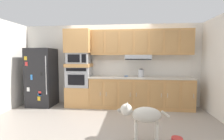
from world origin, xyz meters
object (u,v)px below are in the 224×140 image
refrigerator (42,77)px  screwdriver (126,76)px  microwave (79,58)px  electric_kettle (141,73)px  dog_food_bowl (177,139)px  dog (142,115)px  built_in_oven (79,77)px

refrigerator → screwdriver: 2.59m
microwave → electric_kettle: microwave is taller
microwave → dog_food_bowl: (2.39, -1.94, -1.43)m
refrigerator → dog_food_bowl: 4.10m
dog_food_bowl → refrigerator: bearing=152.3°
dog → refrigerator: bearing=-31.9°
screwdriver → dog_food_bowl: (0.96, -1.95, -0.90)m
electric_kettle → microwave: bearing=178.5°
screwdriver → electric_kettle: (0.43, -0.06, 0.10)m
screwdriver → electric_kettle: 0.44m
refrigerator → electric_kettle: bearing=0.4°
microwave → dog: bearing=-47.9°
built_in_oven → microwave: 0.56m
dog_food_bowl → microwave: bearing=141.0°
microwave → dog_food_bowl: bearing=-39.0°
refrigerator → built_in_oven: bearing=3.3°
built_in_oven → screwdriver: bearing=0.7°
built_in_oven → dog: bearing=-47.9°
screwdriver → dog: bearing=-80.3°
microwave → electric_kettle: bearing=-1.5°
dog_food_bowl → electric_kettle: bearing=105.9°
screwdriver → dog_food_bowl: 2.36m
electric_kettle → dog_food_bowl: bearing=-74.1°
built_in_oven → microwave: (0.00, -0.00, 0.56)m
refrigerator → screwdriver: (2.59, 0.08, 0.05)m
refrigerator → microwave: refrigerator is taller
dog → dog_food_bowl: (0.63, 0.02, -0.43)m
screwdriver → dog: size_ratio=0.17×
built_in_oven → electric_kettle: size_ratio=2.92×
screwdriver → electric_kettle: bearing=-8.5°
microwave → electric_kettle: size_ratio=2.68×
microwave → electric_kettle: (1.86, -0.05, -0.43)m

